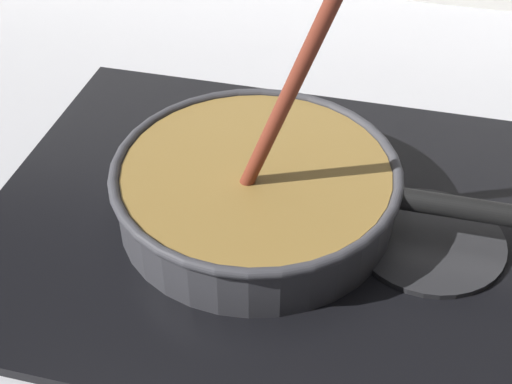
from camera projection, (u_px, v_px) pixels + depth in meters
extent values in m
cube|color=black|center=(256.00, 217.00, 0.74)|extent=(0.56, 0.48, 0.01)
torus|color=#592D0C|center=(256.00, 210.00, 0.74)|extent=(0.19, 0.19, 0.01)
cylinder|color=#262628|center=(428.00, 240.00, 0.70)|extent=(0.15, 0.15, 0.01)
cylinder|color=#38383D|center=(256.00, 192.00, 0.72)|extent=(0.28, 0.28, 0.06)
cylinder|color=olive|center=(256.00, 189.00, 0.72)|extent=(0.27, 0.27, 0.05)
torus|color=#38383D|center=(256.00, 170.00, 0.70)|extent=(0.29, 0.29, 0.01)
cylinder|color=black|center=(476.00, 210.00, 0.67)|extent=(0.15, 0.02, 0.02)
cylinder|color=#EDD88C|center=(303.00, 170.00, 0.72)|extent=(0.03, 0.03, 0.01)
cylinder|color=#EDD88C|center=(282.00, 215.00, 0.66)|extent=(0.04, 0.04, 0.01)
cylinder|color=beige|center=(226.00, 212.00, 0.67)|extent=(0.04, 0.04, 0.01)
cylinder|color=#EDD88C|center=(158.00, 183.00, 0.70)|extent=(0.03, 0.03, 0.01)
cylinder|color=#EDD88C|center=(191.00, 141.00, 0.75)|extent=(0.04, 0.04, 0.01)
cylinder|color=#EDD88C|center=(220.00, 186.00, 0.70)|extent=(0.04, 0.04, 0.01)
cylinder|color=maroon|center=(289.00, 93.00, 0.61)|extent=(0.10, 0.02, 0.25)
cube|color=brown|center=(242.00, 193.00, 0.70)|extent=(0.04, 0.03, 0.01)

